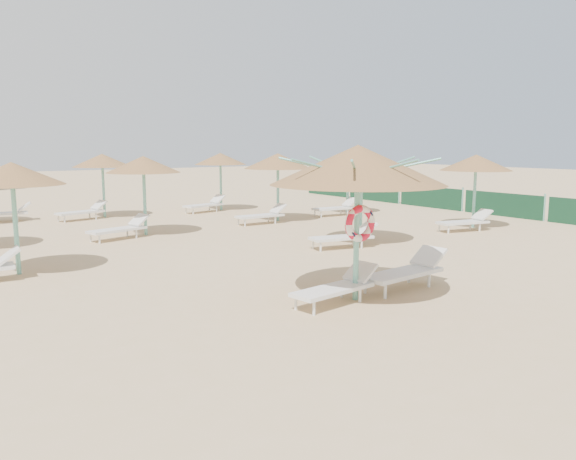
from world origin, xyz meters
TOP-DOWN VIEW (x-y plane):
  - ground at (0.00, 0.00)m, footprint 120.00×120.00m
  - main_palapa at (0.21, -0.36)m, footprint 3.39×3.39m
  - lounger_main_a at (-0.26, -0.37)m, footprint 1.99×0.85m
  - lounger_main_b at (1.70, -0.28)m, footprint 2.23×0.87m
  - palapa_field at (2.25, 9.70)m, footprint 19.37×14.05m
  - windbreak_fence at (14.00, 9.96)m, footprint 0.08×19.84m

SIDE VIEW (x-z plane):
  - ground at x=0.00m, z-range 0.00..0.00m
  - lounger_main_a at x=-0.26m, z-range -0.02..0.68m
  - lounger_main_b at x=1.70m, z-range -0.02..0.77m
  - windbreak_fence at x=14.00m, z-range -0.05..1.05m
  - palapa_field at x=2.25m, z-range 0.94..3.67m
  - main_palapa at x=0.21m, z-range 1.12..4.16m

